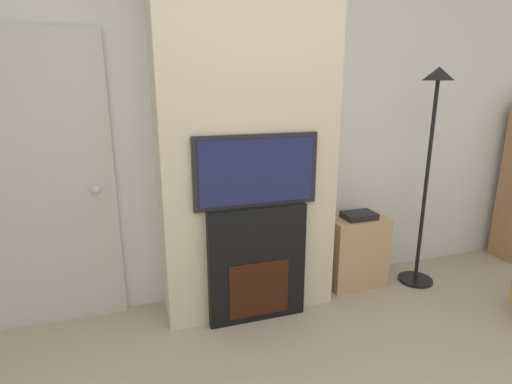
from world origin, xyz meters
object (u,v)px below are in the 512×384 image
(fireplace, at_px, (256,263))
(floor_lamp, at_px, (431,144))
(media_stand, at_px, (354,250))
(television, at_px, (256,171))

(fireplace, relative_size, floor_lamp, 0.48)
(fireplace, height_order, media_stand, fireplace)
(television, xyz_separation_m, media_stand, (0.94, 0.23, -0.78))
(floor_lamp, bearing_deg, fireplace, -176.85)
(floor_lamp, bearing_deg, media_stand, 164.22)
(fireplace, xyz_separation_m, television, (0.00, -0.00, 0.67))
(television, bearing_deg, floor_lamp, 3.23)
(television, bearing_deg, media_stand, 13.81)
(television, bearing_deg, fireplace, 90.00)
(media_stand, bearing_deg, floor_lamp, -15.78)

